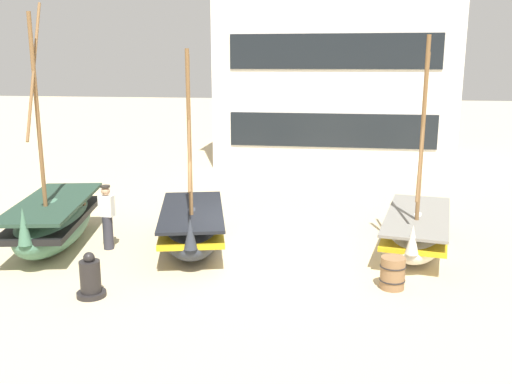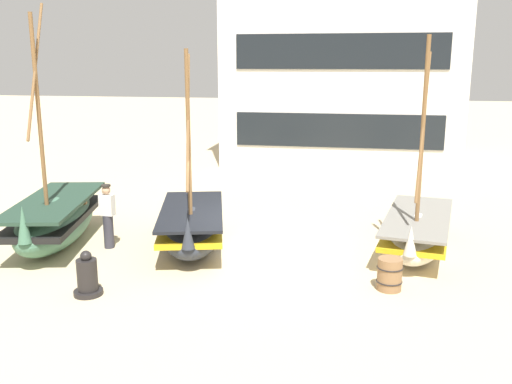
{
  "view_description": "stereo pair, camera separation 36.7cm",
  "coord_description": "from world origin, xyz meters",
  "px_view_note": "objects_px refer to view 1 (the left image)",
  "views": [
    {
      "loc": [
        2.25,
        -13.15,
        4.75
      ],
      "look_at": [
        0.0,
        1.0,
        1.4
      ],
      "focal_mm": 39.34,
      "sensor_mm": 36.0,
      "label": 1
    },
    {
      "loc": [
        2.61,
        -13.08,
        4.75
      ],
      "look_at": [
        0.0,
        1.0,
        1.4
      ],
      "focal_mm": 39.34,
      "sensor_mm": 36.0,
      "label": 2
    }
  ],
  "objects_px": {
    "fishing_boat_far_right": "(192,226)",
    "harbor_building_main": "(336,53)",
    "capstan_winch": "(90,279)",
    "wooden_barrel": "(393,273)",
    "fisherman_by_hull": "(107,218)",
    "fishing_boat_near_left": "(54,221)",
    "fishing_boat_centre_large": "(417,230)"
  },
  "relations": [
    {
      "from": "fishing_boat_far_right",
      "to": "harbor_building_main",
      "type": "distance_m",
      "value": 15.29
    },
    {
      "from": "capstan_winch",
      "to": "wooden_barrel",
      "type": "bearing_deg",
      "value": 12.87
    },
    {
      "from": "fisherman_by_hull",
      "to": "wooden_barrel",
      "type": "height_order",
      "value": "fisherman_by_hull"
    },
    {
      "from": "fishing_boat_near_left",
      "to": "fisherman_by_hull",
      "type": "height_order",
      "value": "fishing_boat_near_left"
    },
    {
      "from": "wooden_barrel",
      "to": "fishing_boat_far_right",
      "type": "bearing_deg",
      "value": 158.84
    },
    {
      "from": "fishing_boat_near_left",
      "to": "fisherman_by_hull",
      "type": "bearing_deg",
      "value": 1.01
    },
    {
      "from": "fishing_boat_centre_large",
      "to": "capstan_winch",
      "type": "distance_m",
      "value": 8.09
    },
    {
      "from": "fishing_boat_far_right",
      "to": "capstan_winch",
      "type": "xyz_separation_m",
      "value": [
        -1.25,
        -3.32,
        -0.2
      ]
    },
    {
      "from": "harbor_building_main",
      "to": "fishing_boat_near_left",
      "type": "bearing_deg",
      "value": -115.01
    },
    {
      "from": "fishing_boat_near_left",
      "to": "fishing_boat_centre_large",
      "type": "xyz_separation_m",
      "value": [
        9.32,
        1.2,
        -0.15
      ]
    },
    {
      "from": "fishing_boat_centre_large",
      "to": "fisherman_by_hull",
      "type": "xyz_separation_m",
      "value": [
        -7.86,
        -1.17,
        0.29
      ]
    },
    {
      "from": "fishing_boat_near_left",
      "to": "fishing_boat_far_right",
      "type": "bearing_deg",
      "value": 6.75
    },
    {
      "from": "fishing_boat_near_left",
      "to": "fishing_boat_centre_large",
      "type": "distance_m",
      "value": 9.4
    },
    {
      "from": "fisherman_by_hull",
      "to": "capstan_winch",
      "type": "bearing_deg",
      "value": -73.2
    },
    {
      "from": "harbor_building_main",
      "to": "wooden_barrel",
      "type": "bearing_deg",
      "value": -84.03
    },
    {
      "from": "capstan_winch",
      "to": "fishing_boat_centre_large",
      "type": "bearing_deg",
      "value": 30.38
    },
    {
      "from": "fisherman_by_hull",
      "to": "capstan_winch",
      "type": "relative_size",
      "value": 1.75
    },
    {
      "from": "fishing_boat_near_left",
      "to": "wooden_barrel",
      "type": "xyz_separation_m",
      "value": [
        8.53,
        -1.48,
        -0.34
      ]
    },
    {
      "from": "capstan_winch",
      "to": "harbor_building_main",
      "type": "relative_size",
      "value": 0.09
    },
    {
      "from": "fishing_boat_centre_large",
      "to": "fishing_boat_far_right",
      "type": "xyz_separation_m",
      "value": [
        -5.73,
        -0.77,
        0.05
      ]
    },
    {
      "from": "harbor_building_main",
      "to": "capstan_winch",
      "type": "bearing_deg",
      "value": -104.35
    },
    {
      "from": "fishing_boat_near_left",
      "to": "wooden_barrel",
      "type": "height_order",
      "value": "fishing_boat_near_left"
    },
    {
      "from": "fishing_boat_far_right",
      "to": "wooden_barrel",
      "type": "xyz_separation_m",
      "value": [
        4.93,
        -1.91,
        -0.24
      ]
    },
    {
      "from": "fishing_boat_near_left",
      "to": "wooden_barrel",
      "type": "relative_size",
      "value": 8.78
    },
    {
      "from": "fisherman_by_hull",
      "to": "capstan_winch",
      "type": "distance_m",
      "value": 3.08
    },
    {
      "from": "fishing_boat_centre_large",
      "to": "capstan_winch",
      "type": "bearing_deg",
      "value": -149.62
    },
    {
      "from": "fishing_boat_far_right",
      "to": "capstan_winch",
      "type": "distance_m",
      "value": 3.55
    },
    {
      "from": "fishing_boat_near_left",
      "to": "fishing_boat_far_right",
      "type": "distance_m",
      "value": 3.63
    },
    {
      "from": "fishing_boat_centre_large",
      "to": "harbor_building_main",
      "type": "xyz_separation_m",
      "value": [
        -2.49,
        13.46,
        4.61
      ]
    },
    {
      "from": "capstan_winch",
      "to": "harbor_building_main",
      "type": "distance_m",
      "value": 18.73
    },
    {
      "from": "fishing_boat_near_left",
      "to": "fishing_boat_far_right",
      "type": "relative_size",
      "value": 1.22
    },
    {
      "from": "capstan_winch",
      "to": "wooden_barrel",
      "type": "relative_size",
      "value": 1.37
    }
  ]
}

